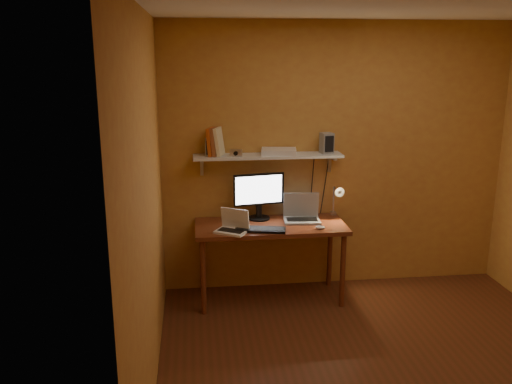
{
  "coord_description": "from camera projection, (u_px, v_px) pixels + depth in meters",
  "views": [
    {
      "loc": [
        -1.39,
        -3.47,
        2.32
      ],
      "look_at": [
        -0.84,
        1.18,
        1.09
      ],
      "focal_mm": 38.0,
      "sensor_mm": 36.0,
      "label": 1
    }
  ],
  "objects": [
    {
      "name": "shelf_camera",
      "position": [
        236.0,
        153.0,
        4.97
      ],
      "size": [
        0.12,
        0.07,
        0.07
      ],
      "color": "silver",
      "rests_on": "wall_shelf"
    },
    {
      "name": "wall_shelf",
      "position": [
        268.0,
        156.0,
        5.07
      ],
      "size": [
        1.4,
        0.25,
        0.21
      ],
      "color": "silver",
      "rests_on": "room"
    },
    {
      "name": "desk",
      "position": [
        270.0,
        233.0,
        5.06
      ],
      "size": [
        1.4,
        0.6,
        0.75
      ],
      "color": "brown",
      "rests_on": "ground"
    },
    {
      "name": "books",
      "position": [
        215.0,
        142.0,
        4.99
      ],
      "size": [
        0.19,
        0.19,
        0.26
      ],
      "color": "#BF4C17",
      "rests_on": "wall_shelf"
    },
    {
      "name": "desk_lamp",
      "position": [
        337.0,
        197.0,
        5.18
      ],
      "size": [
        0.09,
        0.23,
        0.38
      ],
      "color": "silver",
      "rests_on": "desk"
    },
    {
      "name": "speaker_left",
      "position": [
        211.0,
        147.0,
        4.99
      ],
      "size": [
        0.11,
        0.11,
        0.17
      ],
      "primitive_type": "cube",
      "rotation": [
        0.0,
        0.0,
        -0.17
      ],
      "color": "gray",
      "rests_on": "wall_shelf"
    },
    {
      "name": "router",
      "position": [
        279.0,
        152.0,
        5.07
      ],
      "size": [
        0.35,
        0.26,
        0.05
      ],
      "primitive_type": "cube",
      "rotation": [
        0.0,
        0.0,
        -0.16
      ],
      "color": "white",
      "rests_on": "wall_shelf"
    },
    {
      "name": "room",
      "position": [
        396.0,
        202.0,
        3.75
      ],
      "size": [
        3.44,
        3.24,
        2.64
      ],
      "color": "#5B2917",
      "rests_on": "ground"
    },
    {
      "name": "mouse",
      "position": [
        320.0,
        227.0,
        4.91
      ],
      "size": [
        0.1,
        0.08,
        0.03
      ],
      "primitive_type": "ellipsoid",
      "rotation": [
        0.0,
        0.0,
        -0.33
      ],
      "color": "white",
      "rests_on": "desk"
    },
    {
      "name": "keyboard",
      "position": [
        260.0,
        230.0,
        4.86
      ],
      "size": [
        0.47,
        0.24,
        0.02
      ],
      "primitive_type": "cube",
      "rotation": [
        0.0,
        0.0,
        -0.21
      ],
      "color": "black",
      "rests_on": "desk"
    },
    {
      "name": "monitor",
      "position": [
        259.0,
        194.0,
        5.14
      ],
      "size": [
        0.49,
        0.24,
        0.45
      ],
      "rotation": [
        0.0,
        0.0,
        0.17
      ],
      "color": "black",
      "rests_on": "desk"
    },
    {
      "name": "netbook",
      "position": [
        233.0,
        225.0,
        4.83
      ],
      "size": [
        0.33,
        0.3,
        0.21
      ],
      "rotation": [
        0.0,
        0.0,
        -0.54
      ],
      "color": "white",
      "rests_on": "desk"
    },
    {
      "name": "laptop",
      "position": [
        302.0,
        213.0,
        5.16
      ],
      "size": [
        0.36,
        0.27,
        0.26
      ],
      "rotation": [
        0.0,
        0.0,
        -0.09
      ],
      "color": "gray",
      "rests_on": "desk"
    },
    {
      "name": "speaker_right",
      "position": [
        327.0,
        143.0,
        5.11
      ],
      "size": [
        0.13,
        0.13,
        0.19
      ],
      "primitive_type": "cube",
      "rotation": [
        0.0,
        0.0,
        0.21
      ],
      "color": "gray",
      "rests_on": "wall_shelf"
    }
  ]
}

